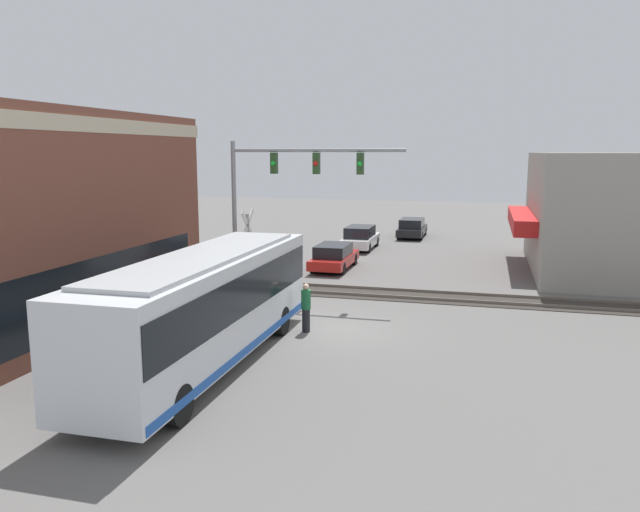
# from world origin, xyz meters

# --- Properties ---
(ground_plane) EXTENTS (120.00, 120.00, 0.00)m
(ground_plane) POSITION_xyz_m (0.00, 0.00, 0.00)
(ground_plane) COLOR #605E5B
(shop_building) EXTENTS (12.91, 11.15, 6.23)m
(shop_building) POSITION_xyz_m (14.60, -12.44, 3.11)
(shop_building) COLOR gray
(shop_building) RESTS_ON ground
(city_bus) EXTENTS (11.52, 2.59, 3.37)m
(city_bus) POSITION_xyz_m (-4.68, 2.80, 1.86)
(city_bus) COLOR silver
(city_bus) RESTS_ON ground
(traffic_signal_gantry) EXTENTS (0.42, 7.66, 6.74)m
(traffic_signal_gantry) POSITION_xyz_m (4.72, 3.43, 5.02)
(traffic_signal_gantry) COLOR gray
(traffic_signal_gantry) RESTS_ON ground
(crossing_signal) EXTENTS (1.41, 1.18, 3.81)m
(crossing_signal) POSITION_xyz_m (4.46, 5.06, 2.30)
(crossing_signal) COLOR gray
(crossing_signal) RESTS_ON ground
(rail_track_near) EXTENTS (2.60, 60.00, 0.15)m
(rail_track_near) POSITION_xyz_m (6.00, 0.00, 0.03)
(rail_track_near) COLOR #332D28
(rail_track_near) RESTS_ON ground
(parked_car_red) EXTENTS (4.73, 1.82, 1.38)m
(parked_car_red) POSITION_xyz_m (11.28, 2.80, 0.65)
(parked_car_red) COLOR #B21E19
(parked_car_red) RESTS_ON ground
(parked_car_white) EXTENTS (4.73, 1.82, 1.51)m
(parked_car_white) POSITION_xyz_m (18.57, 2.80, 0.70)
(parked_car_white) COLOR silver
(parked_car_white) RESTS_ON ground
(parked_car_black) EXTENTS (4.75, 1.82, 1.41)m
(parked_car_black) POSITION_xyz_m (25.11, 0.20, 0.66)
(parked_car_black) COLOR black
(parked_car_black) RESTS_ON ground
(pedestrian_at_crossing) EXTENTS (0.34, 0.34, 1.72)m
(pedestrian_at_crossing) POSITION_xyz_m (5.29, 5.29, 0.88)
(pedestrian_at_crossing) COLOR #2D3351
(pedestrian_at_crossing) RESTS_ON ground
(pedestrian_near_bus) EXTENTS (0.34, 0.34, 1.73)m
(pedestrian_near_bus) POSITION_xyz_m (-0.54, 0.94, 0.89)
(pedestrian_near_bus) COLOR black
(pedestrian_near_bus) RESTS_ON ground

